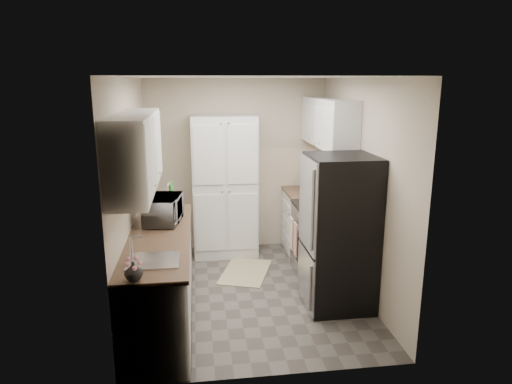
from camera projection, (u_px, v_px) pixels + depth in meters
ground at (250, 292)px, 5.46m from camera, size 3.20×3.20×0.00m
room_shell at (248, 158)px, 5.06m from camera, size 2.64×3.24×2.52m
pantry_cabinet at (225, 187)px, 6.46m from camera, size 0.90×0.55×2.00m
base_cabinet_left at (162, 278)px, 4.81m from camera, size 0.60×2.30×0.88m
countertop_left at (159, 237)px, 4.70m from camera, size 0.63×2.33×0.04m
base_cabinet_right at (308, 224)px, 6.62m from camera, size 0.60×0.80×0.88m
countertop_right at (308, 193)px, 6.51m from camera, size 0.63×0.83×0.04m
electric_range at (321, 240)px, 5.84m from camera, size 0.71×0.78×1.13m
refrigerator at (339, 232)px, 4.98m from camera, size 0.70×0.72×1.70m
microwave at (163, 210)px, 5.07m from camera, size 0.44×0.58×0.30m
wine_bottle at (151, 202)px, 5.43m from camera, size 0.07×0.07×0.26m
flower_vase at (134, 271)px, 3.61m from camera, size 0.15×0.15×0.15m
cutting_board at (173, 194)px, 5.72m from camera, size 0.03×0.25×0.31m
toaster_oven at (310, 184)px, 6.58m from camera, size 0.33×0.38×0.19m
fruit_basket at (311, 173)px, 6.58m from camera, size 0.29×0.29×0.10m
kitchen_mat at (245, 272)px, 6.02m from camera, size 0.81×1.02×0.01m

